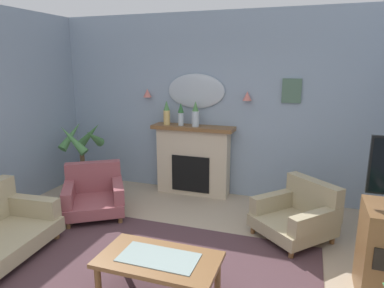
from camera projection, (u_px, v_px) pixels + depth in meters
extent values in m
cube|color=#8C9EB2|center=(223.00, 106.00, 5.58)|extent=(6.66, 0.10, 2.94)
cube|color=#4C3338|center=(157.00, 280.00, 3.48)|extent=(3.20, 2.40, 0.01)
cube|color=beige|center=(193.00, 162.00, 5.73)|extent=(1.20, 0.28, 1.10)
cube|color=black|center=(191.00, 173.00, 5.68)|extent=(0.64, 0.12, 0.60)
cube|color=brown|center=(193.00, 128.00, 5.58)|extent=(1.36, 0.36, 0.06)
cylinder|color=tan|center=(167.00, 117.00, 5.67)|extent=(0.11, 0.11, 0.24)
cone|color=#4C8447|center=(167.00, 105.00, 5.62)|extent=(0.10, 0.10, 0.16)
cylinder|color=silver|center=(181.00, 119.00, 5.59)|extent=(0.09, 0.09, 0.21)
cone|color=#2D6633|center=(181.00, 108.00, 5.55)|extent=(0.10, 0.10, 0.16)
cylinder|color=silver|center=(195.00, 119.00, 5.51)|extent=(0.12, 0.12, 0.25)
cone|color=#4C8447|center=(195.00, 106.00, 5.46)|extent=(0.10, 0.10, 0.16)
ellipsoid|color=#B2BCC6|center=(196.00, 91.00, 5.59)|extent=(0.96, 0.06, 0.56)
cone|color=#D17066|center=(147.00, 93.00, 5.82)|extent=(0.14, 0.14, 0.14)
cone|color=#D17066|center=(247.00, 96.00, 5.28)|extent=(0.14, 0.14, 0.14)
cube|color=#4C6B56|center=(292.00, 91.00, 5.11)|extent=(0.28, 0.03, 0.36)
cube|color=brown|center=(159.00, 260.00, 3.10)|extent=(1.10, 0.60, 0.04)
cube|color=#8C9E99|center=(159.00, 257.00, 3.10)|extent=(0.72, 0.36, 0.01)
cylinder|color=brown|center=(98.00, 286.00, 3.09)|extent=(0.06, 0.06, 0.40)
cylinder|color=brown|center=(125.00, 258.00, 3.53)|extent=(0.06, 0.06, 0.40)
cylinder|color=brown|center=(218.00, 277.00, 3.22)|extent=(0.06, 0.06, 0.40)
cube|color=tan|center=(31.00, 206.00, 4.31)|extent=(0.77, 0.22, 0.24)
cylinder|color=brown|center=(56.00, 235.00, 4.30)|extent=(0.07, 0.07, 0.10)
cylinder|color=brown|center=(11.00, 229.00, 4.47)|extent=(0.07, 0.07, 0.10)
cube|color=tan|center=(292.00, 225.00, 4.30)|extent=(1.13, 1.13, 0.16)
cube|color=tan|center=(313.00, 197.00, 4.39)|extent=(0.70, 0.66, 0.45)
cube|color=tan|center=(274.00, 201.00, 4.54)|extent=(0.59, 0.63, 0.22)
cube|color=tan|center=(315.00, 221.00, 3.97)|extent=(0.59, 0.63, 0.22)
cylinder|color=brown|center=(253.00, 229.00, 4.46)|extent=(0.06, 0.06, 0.10)
cylinder|color=brown|center=(291.00, 254.00, 3.88)|extent=(0.06, 0.06, 0.10)
cylinder|color=brown|center=(291.00, 218.00, 4.78)|extent=(0.06, 0.06, 0.10)
cylinder|color=brown|center=(332.00, 240.00, 4.20)|extent=(0.06, 0.06, 0.10)
cube|color=#934C51|center=(95.00, 204.00, 4.93)|extent=(1.11, 1.11, 0.16)
cube|color=#934C51|center=(94.00, 176.00, 5.18)|extent=(0.75, 0.58, 0.45)
cube|color=#934C51|center=(68.00, 194.00, 4.81)|extent=(0.52, 0.68, 0.22)
cube|color=#934C51|center=(118.00, 189.00, 4.97)|extent=(0.52, 0.68, 0.22)
cylinder|color=brown|center=(68.00, 226.00, 4.56)|extent=(0.06, 0.06, 0.10)
cylinder|color=brown|center=(120.00, 220.00, 4.73)|extent=(0.06, 0.06, 0.10)
cylinder|color=brown|center=(72.00, 206.00, 5.20)|extent=(0.06, 0.06, 0.10)
cylinder|color=brown|center=(118.00, 201.00, 5.37)|extent=(0.06, 0.06, 0.10)
cylinder|color=silver|center=(84.00, 181.00, 5.89)|extent=(0.40, 0.40, 0.35)
cylinder|color=brown|center=(83.00, 161.00, 5.80)|extent=(0.08, 0.08, 0.38)
cone|color=#4C8447|center=(94.00, 137.00, 5.67)|extent=(0.25, 0.59, 0.41)
cone|color=#4C8447|center=(90.00, 134.00, 5.91)|extent=(0.53, 0.19, 0.50)
cone|color=#4C8447|center=(71.00, 136.00, 5.82)|extent=(0.25, 0.54, 0.49)
cone|color=#4C8447|center=(73.00, 140.00, 5.49)|extent=(0.52, 0.19, 0.51)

